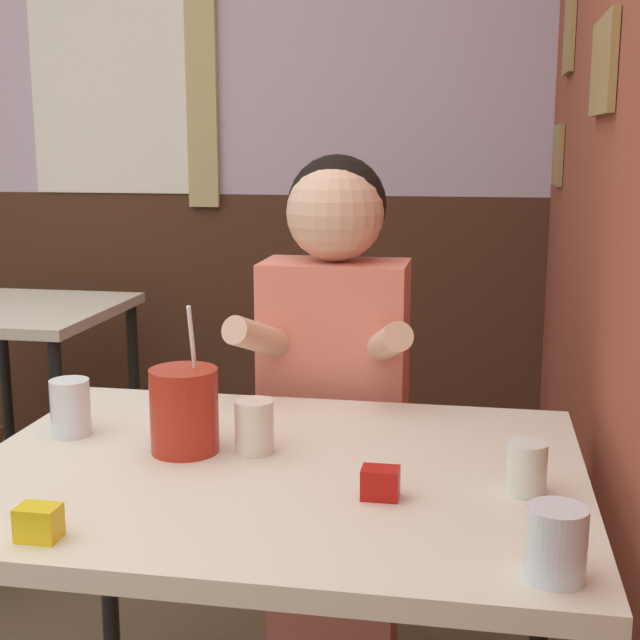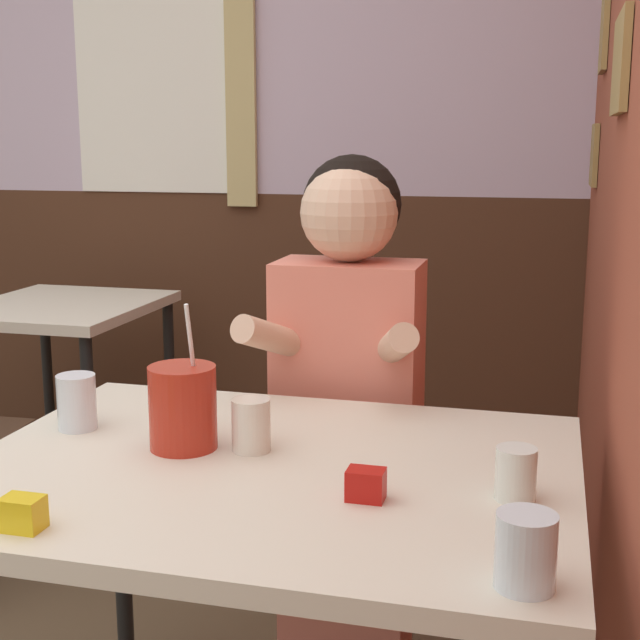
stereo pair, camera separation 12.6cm
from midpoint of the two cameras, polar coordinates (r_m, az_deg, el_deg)
brick_wall_right at (r=2.26m, az=20.67°, el=11.80°), size 0.08×4.33×2.70m
back_wall at (r=3.60m, az=-2.62°, el=12.16°), size 5.49×0.09×2.70m
main_table at (r=1.61m, az=-1.01°, el=-11.37°), size 1.07×0.84×0.75m
background_table at (r=3.27m, az=-15.11°, el=-0.71°), size 0.61×0.70×0.75m
person_seated at (r=2.14m, az=3.51°, el=-5.13°), size 0.42×0.42×1.28m
cocktail_pitcher at (r=1.65m, az=-6.61°, el=-5.59°), size 0.12×0.12×0.28m
glass_near_pitcher at (r=1.81m, az=-13.38°, el=-5.15°), size 0.08×0.08×0.11m
glass_center at (r=1.47m, az=14.88°, el=-9.52°), size 0.07×0.07×0.09m
glass_far_side at (r=1.64m, az=-2.22°, el=-6.75°), size 0.07×0.07×0.10m
glass_by_brick at (r=1.21m, az=16.07°, el=-14.08°), size 0.08×0.08×0.10m
condiment_ketchup at (r=1.44m, az=5.51°, el=-10.48°), size 0.06×0.04×0.05m
condiment_mustard at (r=1.38m, az=-15.93°, el=-11.81°), size 0.06×0.04×0.05m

